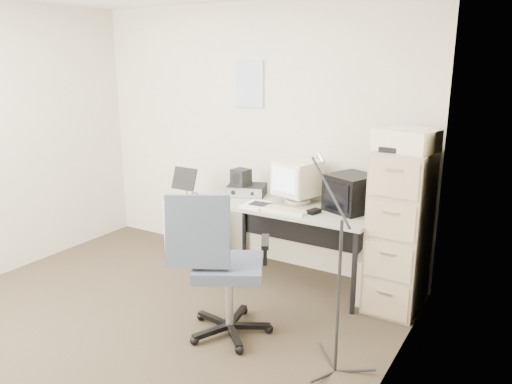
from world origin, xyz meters
The scene contains 21 objects.
floor centered at (0.00, 0.00, -0.01)m, with size 3.60×3.60×0.01m, color #2D271B.
wall_back centered at (0.00, 1.80, 1.25)m, with size 3.60×0.02×2.50m, color beige.
wall_right centered at (1.80, 0.00, 1.25)m, with size 0.02×3.60×2.50m, color beige.
wall_calendar centered at (-0.02, 1.79, 1.75)m, with size 0.30×0.02×0.44m, color white.
filing_cabinet centered at (1.58, 1.48, 0.65)m, with size 0.40×0.60×1.30m, color #988463.
printer centered at (1.58, 1.45, 1.38)m, with size 0.44×0.30×0.17m, color beige.
desk centered at (0.63, 1.45, 0.36)m, with size 1.50×0.70×0.73m, color #9C9A86.
crt_monitor centered at (0.62, 1.56, 0.92)m, with size 0.34×0.36×0.37m, color beige.
crt_tv centered at (1.13, 1.55, 0.89)m, with size 0.34×0.36×0.31m, color black.
desk_speaker centered at (0.94, 1.59, 0.80)m, with size 0.08×0.08×0.14m, color silver.
keyboard centered at (0.66, 1.22, 0.74)m, with size 0.40×0.14×0.02m, color beige.
mouse centered at (0.90, 1.31, 0.75)m, with size 0.07×0.12×0.04m, color black.
radio_receiver centered at (0.11, 1.52, 0.78)m, with size 0.35×0.25×0.10m, color black.
radio_speaker centered at (0.07, 1.48, 0.91)m, with size 0.15×0.14×0.15m, color black.
papers centered at (0.37, 1.26, 0.74)m, with size 0.19×0.26×0.02m, color white.
pc_tower centered at (1.35, 1.49, 0.19)m, with size 0.19×0.42×0.39m, color beige.
office_chair centered at (0.65, 0.40, 0.55)m, with size 0.63×0.63×1.09m, color #525A69.
side_cart centered at (-0.52, 1.46, 0.29)m, with size 0.46×0.37×0.58m, color white.
music_stand centered at (-0.50, 1.37, 0.77)m, with size 0.27×0.14×0.39m, color black.
headphones centered at (-0.39, 1.36, 0.62)m, with size 0.16×0.16×0.03m, color black.
mic_stand centered at (1.50, 0.37, 0.68)m, with size 0.02×0.02×1.36m, color black.
Camera 1 is at (2.53, -2.35, 1.98)m, focal length 35.00 mm.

